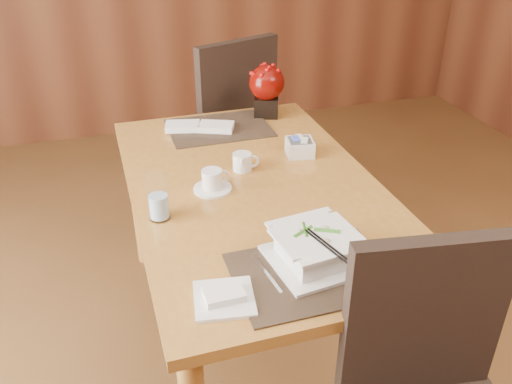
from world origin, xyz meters
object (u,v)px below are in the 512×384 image
object	(u,v)px
sugar_caddy	(300,147)
berry_decor	(267,87)
bread_plate	(224,299)
creamer_jug	(242,162)
soup_setting	(315,249)
far_chair	(225,120)
water_glass	(158,197)
dining_table	(255,207)
coffee_cup	(212,182)

from	to	relation	value
sugar_caddy	berry_decor	bearing A→B (deg)	89.48
berry_decor	bread_plate	size ratio (longest dim) A/B	1.53
creamer_jug	berry_decor	bearing A→B (deg)	79.11
soup_setting	bread_plate	xyz separation A→B (m)	(-0.29, -0.08, -0.05)
far_chair	berry_decor	bearing A→B (deg)	87.04
water_glass	sugar_caddy	distance (m)	0.70
berry_decor	sugar_caddy	bearing A→B (deg)	-90.52
dining_table	far_chair	bearing A→B (deg)	81.91
dining_table	soup_setting	world-z (taller)	soup_setting
creamer_jug	far_chair	distance (m)	0.92
sugar_caddy	bread_plate	xyz separation A→B (m)	(-0.52, -0.77, -0.03)
creamer_jug	sugar_caddy	world-z (taller)	creamer_jug
coffee_cup	far_chair	world-z (taller)	far_chair
bread_plate	sugar_caddy	bearing A→B (deg)	56.07
far_chair	bread_plate	bearing A→B (deg)	56.20
water_glass	bread_plate	bearing A→B (deg)	-77.48
water_glass	far_chair	distance (m)	1.27
sugar_caddy	far_chair	distance (m)	0.85
dining_table	sugar_caddy	distance (m)	0.34
sugar_caddy	bread_plate	world-z (taller)	sugar_caddy
coffee_cup	berry_decor	distance (m)	0.76
far_chair	water_glass	bearing A→B (deg)	46.34
creamer_jug	berry_decor	size ratio (longest dim) A/B	0.39
sugar_caddy	far_chair	world-z (taller)	far_chair
bread_plate	creamer_jug	bearing A→B (deg)	70.17
coffee_cup	soup_setting	bearing A→B (deg)	-70.14
dining_table	bread_plate	xyz separation A→B (m)	(-0.27, -0.58, 0.10)
berry_decor	bread_plate	xyz separation A→B (m)	(-0.52, -1.22, -0.13)
soup_setting	sugar_caddy	distance (m)	0.73
soup_setting	creamer_jug	distance (m)	0.63
sugar_caddy	water_glass	bearing A→B (deg)	-153.31
sugar_caddy	far_chair	xyz separation A→B (m)	(-0.11, 0.82, -0.19)
berry_decor	dining_table	bearing A→B (deg)	-111.83
coffee_cup	creamer_jug	distance (m)	0.19
water_glass	bread_plate	xyz separation A→B (m)	(0.10, -0.46, -0.08)
dining_table	far_chair	size ratio (longest dim) A/B	1.43
dining_table	bread_plate	world-z (taller)	bread_plate
creamer_jug	sugar_caddy	bearing A→B (deg)	29.71
creamer_jug	coffee_cup	bearing A→B (deg)	-124.18
water_glass	bread_plate	world-z (taller)	water_glass
coffee_cup	berry_decor	bearing A→B (deg)	56.53
coffee_cup	water_glass	world-z (taller)	water_glass
dining_table	creamer_jug	xyz separation A→B (m)	(-0.01, 0.13, 0.13)
coffee_cup	water_glass	bearing A→B (deg)	-147.74
soup_setting	far_chair	bearing A→B (deg)	78.77
bread_plate	water_glass	bearing A→B (deg)	102.52
coffee_cup	bread_plate	size ratio (longest dim) A/B	0.87
dining_table	sugar_caddy	xyz separation A→B (m)	(0.25, 0.19, 0.13)
creamer_jug	bread_plate	distance (m)	0.76
water_glass	berry_decor	distance (m)	0.98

